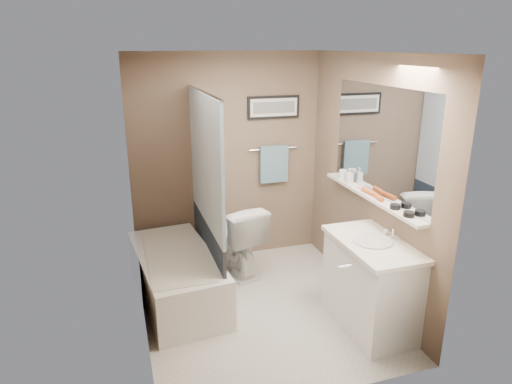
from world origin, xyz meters
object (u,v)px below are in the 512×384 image
object	(u,v)px
toilet	(235,238)
candle_bowl_near	(409,214)
hair_brush_front	(377,196)
hair_brush_back	(370,192)
candle_bowl_far	(395,207)
vanity	(371,287)
soap_bottle	(349,175)
bathtub	(177,277)
glass_jar	(343,174)

from	to	relation	value
toilet	candle_bowl_near	world-z (taller)	candle_bowl_near
candle_bowl_near	hair_brush_front	distance (m)	0.48
hair_brush_back	candle_bowl_far	bearing A→B (deg)	-90.00
hair_brush_front	hair_brush_back	bearing A→B (deg)	90.00
toilet	vanity	distance (m)	1.65
vanity	hair_brush_front	bearing A→B (deg)	57.38
candle_bowl_far	soap_bottle	xyz separation A→B (m)	(0.00, 0.83, 0.05)
soap_bottle	toilet	bearing A→B (deg)	152.94
bathtub	toilet	distance (m)	0.84
toilet	candle_bowl_far	size ratio (longest dim) A/B	9.04
bathtub	toilet	size ratio (longest dim) A/B	1.84
vanity	candle_bowl_near	distance (m)	0.78
toilet	glass_jar	world-z (taller)	glass_jar
candle_bowl_near	glass_jar	bearing A→B (deg)	90.00
hair_brush_back	soap_bottle	bearing A→B (deg)	90.00
vanity	soap_bottle	distance (m)	1.17
toilet	vanity	xyz separation A→B (m)	(0.89, -1.39, -0.01)
hair_brush_front	vanity	bearing A→B (deg)	-121.26
vanity	candle_bowl_far	size ratio (longest dim) A/B	10.00
candle_bowl_far	hair_brush_front	size ratio (longest dim) A/B	0.41
vanity	soap_bottle	world-z (taller)	soap_bottle
bathtub	hair_brush_front	size ratio (longest dim) A/B	6.82
candle_bowl_far	hair_brush_front	world-z (taller)	hair_brush_front
vanity	hair_brush_front	size ratio (longest dim) A/B	4.09
bathtub	candle_bowl_far	xyz separation A→B (m)	(1.79, -0.96, 0.89)
candle_bowl_near	hair_brush_back	distance (m)	0.61
vanity	bathtub	bearing A→B (deg)	147.28
candle_bowl_near	soap_bottle	distance (m)	1.02
hair_brush_front	glass_jar	size ratio (longest dim) A/B	2.20
candle_bowl_far	hair_brush_back	xyz separation A→B (m)	(0.00, 0.42, 0.00)
candle_bowl_far	candle_bowl_near	bearing A→B (deg)	-90.00
bathtub	soap_bottle	distance (m)	2.02
vanity	hair_brush_back	world-z (taller)	hair_brush_back
glass_jar	soap_bottle	bearing A→B (deg)	-90.00
candle_bowl_near	candle_bowl_far	distance (m)	0.19
glass_jar	hair_brush_front	bearing A→B (deg)	-90.00
candle_bowl_near	hair_brush_front	bearing A→B (deg)	90.00
vanity	soap_bottle	xyz separation A→B (m)	(0.19, 0.84, 0.79)
vanity	glass_jar	xyz separation A→B (m)	(0.19, 0.97, 0.77)
candle_bowl_far	hair_brush_back	world-z (taller)	hair_brush_back
hair_brush_front	candle_bowl_far	bearing A→B (deg)	-90.00
bathtub	toilet	world-z (taller)	toilet
toilet	candle_bowl_near	bearing A→B (deg)	110.65
bathtub	soap_bottle	bearing A→B (deg)	-10.09
candle_bowl_near	glass_jar	distance (m)	1.15
bathtub	soap_bottle	world-z (taller)	soap_bottle
candle_bowl_far	glass_jar	distance (m)	0.95
bathtub	glass_jar	distance (m)	2.01
vanity	hair_brush_front	world-z (taller)	hair_brush_front
bathtub	hair_brush_back	size ratio (longest dim) A/B	6.82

